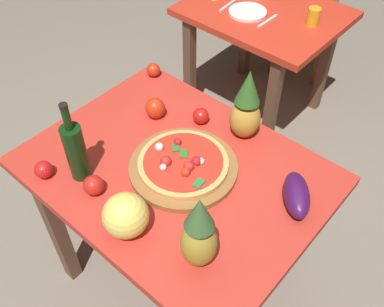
{
  "coord_description": "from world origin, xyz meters",
  "views": [
    {
      "loc": [
        0.77,
        -0.79,
        1.99
      ],
      "look_at": [
        0.03,
        0.06,
        0.8
      ],
      "focal_mm": 40.31,
      "sensor_mm": 36.0,
      "label": 1
    }
  ],
  "objects": [
    {
      "name": "pizza_board",
      "position": [
        0.03,
        0.01,
        0.76
      ],
      "size": [
        0.41,
        0.41,
        0.02
      ],
      "primitive_type": "cylinder",
      "color": "olive",
      "rests_on": "display_table"
    },
    {
      "name": "tomato_beside_pepper",
      "position": [
        -0.34,
        -0.35,
        0.79
      ],
      "size": [
        0.07,
        0.07,
        0.07
      ],
      "primitive_type": "sphere",
      "color": "red",
      "rests_on": "display_table"
    },
    {
      "name": "eggplant",
      "position": [
        0.43,
        0.16,
        0.8
      ],
      "size": [
        0.2,
        0.21,
        0.09
      ],
      "primitive_type": "ellipsoid",
      "rotation": [
        0.0,
        0.0,
        2.25
      ],
      "color": "#40134A",
      "rests_on": "display_table"
    },
    {
      "name": "wine_bottle",
      "position": [
        -0.25,
        -0.25,
        0.88
      ],
      "size": [
        0.08,
        0.08,
        0.34
      ],
      "color": "black",
      "rests_on": "display_table"
    },
    {
      "name": "drinking_glass_juice",
      "position": [
        -0.15,
        1.28,
        0.8
      ],
      "size": [
        0.07,
        0.07,
        0.1
      ],
      "primitive_type": "cylinder",
      "color": "gold",
      "rests_on": "background_table"
    },
    {
      "name": "fork_utensil",
      "position": [
        -0.64,
        1.15,
        0.76
      ],
      "size": [
        0.03,
        0.18,
        0.01
      ],
      "primitive_type": "cube",
      "rotation": [
        0.0,
        0.0,
        0.09
      ],
      "color": "silver",
      "rests_on": "background_table"
    },
    {
      "name": "pizza",
      "position": [
        0.03,
        0.01,
        0.79
      ],
      "size": [
        0.34,
        0.34,
        0.06
      ],
      "color": "#E7A75A",
      "rests_on": "pizza_board"
    },
    {
      "name": "melon",
      "position": [
        0.07,
        -0.31,
        0.83
      ],
      "size": [
        0.16,
        0.16,
        0.16
      ],
      "primitive_type": "sphere",
      "color": "#F2DE60",
      "rests_on": "display_table"
    },
    {
      "name": "bell_pepper",
      "position": [
        -0.27,
        0.17,
        0.79
      ],
      "size": [
        0.08,
        0.08,
        0.09
      ],
      "primitive_type": "ellipsoid",
      "color": "red",
      "rests_on": "display_table"
    },
    {
      "name": "tomato_near_board",
      "position": [
        -0.48,
        0.37,
        0.78
      ],
      "size": [
        0.06,
        0.06,
        0.06
      ],
      "primitive_type": "sphere",
      "color": "red",
      "rests_on": "display_table"
    },
    {
      "name": "display_table",
      "position": [
        0.0,
        0.0,
        0.65
      ],
      "size": [
        1.12,
        0.85,
        0.75
      ],
      "color": "brown",
      "rests_on": "ground_plane"
    },
    {
      "name": "tomato_by_bottle",
      "position": [
        -0.14,
        -0.28,
        0.79
      ],
      "size": [
        0.08,
        0.08,
        0.08
      ],
      "primitive_type": "sphere",
      "color": "red",
      "rests_on": "display_table"
    },
    {
      "name": "ground_plane",
      "position": [
        0.0,
        0.0,
        0.0
      ],
      "size": [
        10.0,
        10.0,
        0.0
      ],
      "primitive_type": "plane",
      "color": "gray"
    },
    {
      "name": "pineapple_right",
      "position": [
        0.08,
        0.32,
        0.89
      ],
      "size": [
        0.12,
        0.12,
        0.32
      ],
      "color": "gold",
      "rests_on": "display_table"
    },
    {
      "name": "dinner_plate",
      "position": [
        -0.5,
        1.15,
        0.76
      ],
      "size": [
        0.22,
        0.22,
        0.02
      ],
      "primitive_type": "cylinder",
      "color": "white",
      "rests_on": "background_table"
    },
    {
      "name": "tomato_at_corner",
      "position": [
        -0.1,
        0.26,
        0.79
      ],
      "size": [
        0.07,
        0.07,
        0.07
      ],
      "primitive_type": "sphere",
      "color": "red",
      "rests_on": "display_table"
    },
    {
      "name": "pineapple_left",
      "position": [
        0.32,
        -0.24,
        0.89
      ],
      "size": [
        0.12,
        0.12,
        0.31
      ],
      "color": "#B19130",
      "rests_on": "display_table"
    },
    {
      "name": "dining_chair",
      "position": [
        -0.46,
        1.84,
        0.48
      ],
      "size": [
        0.51,
        0.51,
        0.85
      ],
      "rotation": [
        0.0,
        0.0,
        3.46
      ],
      "color": "olive",
      "rests_on": "ground_plane"
    },
    {
      "name": "knife_utensil",
      "position": [
        -0.36,
        1.15,
        0.76
      ],
      "size": [
        0.02,
        0.18,
        0.01
      ],
      "primitive_type": "cube",
      "rotation": [
        0.0,
        0.0,
        -0.01
      ],
      "color": "silver",
      "rests_on": "background_table"
    },
    {
      "name": "background_table",
      "position": [
        -0.45,
        1.25,
        0.63
      ],
      "size": [
        0.89,
        0.73,
        0.75
      ],
      "color": "brown",
      "rests_on": "ground_plane"
    }
  ]
}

